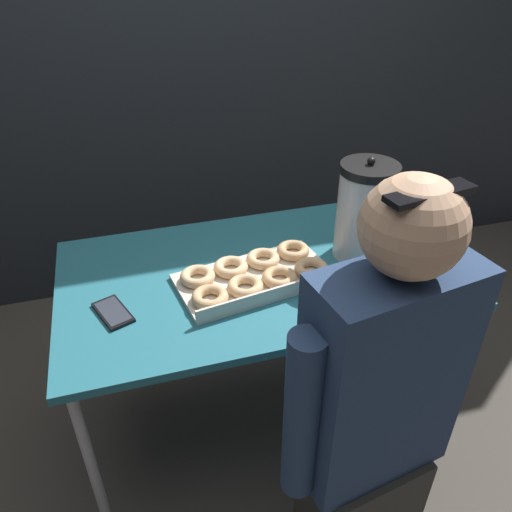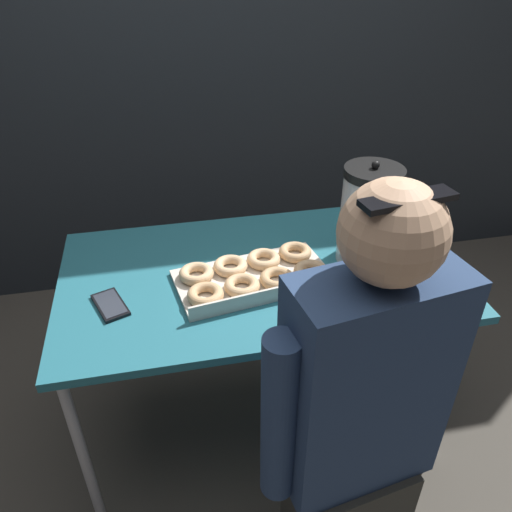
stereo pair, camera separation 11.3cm
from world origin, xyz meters
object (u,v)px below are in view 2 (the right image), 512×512
donut_box (254,275)px  cell_phone (110,305)px  coffee_urn (369,216)px  person_seated (359,424)px

donut_box → cell_phone: 0.46m
coffee_urn → person_seated: person_seated is taller
coffee_urn → person_seated: size_ratio=0.28×
person_seated → donut_box: bearing=-82.3°
donut_box → coffee_urn: (0.40, 0.05, 0.15)m
person_seated → cell_phone: bearing=-48.0°
donut_box → person_seated: person_seated is taller
coffee_urn → cell_phone: size_ratio=2.16×
cell_phone → person_seated: size_ratio=0.13×
coffee_urn → person_seated: bearing=-111.8°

